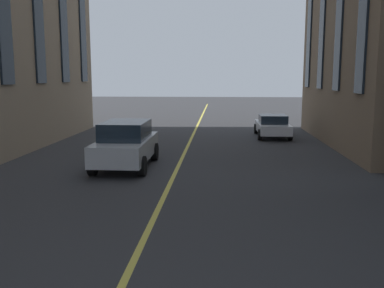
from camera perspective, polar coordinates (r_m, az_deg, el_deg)
name	(u,v)px	position (r m, az deg, el deg)	size (l,w,h in m)	color
lane_centre_line	(179,164)	(18.36, -1.69, -2.66)	(80.00, 0.16, 0.01)	#D8C64C
car_white_parked_b	(272,126)	(26.91, 10.53, 2.40)	(4.40, 1.95, 1.37)	silver
car_silver_mid	(126,144)	(17.80, -8.69, 0.03)	(4.70, 2.14, 1.88)	#B7BABF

